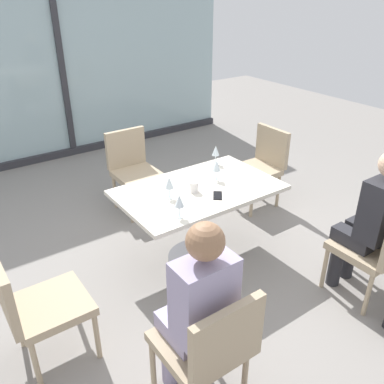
{
  "coord_description": "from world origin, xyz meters",
  "views": [
    {
      "loc": [
        -1.82,
        -2.48,
        2.28
      ],
      "look_at": [
        0.0,
        0.1,
        0.65
      ],
      "focal_mm": 37.97,
      "sensor_mm": 36.0,
      "label": 1
    }
  ],
  "objects": [
    {
      "name": "wine_glass_3",
      "position": [
        -0.4,
        -0.3,
        0.86
      ],
      "size": [
        0.07,
        0.07,
        0.18
      ],
      "color": "silver",
      "rests_on": "dining_table_main"
    },
    {
      "name": "chair_front_left",
      "position": [
        -0.82,
        -1.22,
        0.5
      ],
      "size": [
        0.46,
        0.5,
        0.87
      ],
      "color": "tan",
      "rests_on": "ground_plane"
    },
    {
      "name": "ground_plane",
      "position": [
        0.0,
        0.0,
        0.0
      ],
      "size": [
        12.0,
        12.0,
        0.0
      ],
      "primitive_type": "plane",
      "color": "gray"
    },
    {
      "name": "wine_glass_2",
      "position": [
        0.22,
        0.04,
        0.86
      ],
      "size": [
        0.07,
        0.07,
        0.18
      ],
      "color": "silver",
      "rests_on": "dining_table_main"
    },
    {
      "name": "dining_table_main",
      "position": [
        0.0,
        0.0,
        0.55
      ],
      "size": [
        1.36,
        0.84,
        0.73
      ],
      "color": "silver",
      "rests_on": "ground_plane"
    },
    {
      "name": "chair_front_right",
      "position": [
        0.82,
        -1.22,
        0.5
      ],
      "size": [
        0.46,
        0.5,
        0.87
      ],
      "color": "tan",
      "rests_on": "ground_plane"
    },
    {
      "name": "chair_side_end",
      "position": [
        -1.51,
        -0.32,
        0.5
      ],
      "size": [
        0.5,
        0.46,
        0.87
      ],
      "color": "tan",
      "rests_on": "ground_plane"
    },
    {
      "name": "person_front_right",
      "position": [
        0.82,
        -1.11,
        0.7
      ],
      "size": [
        0.34,
        0.39,
        1.26
      ],
      "color": "#28282D",
      "rests_on": "ground_plane"
    },
    {
      "name": "window_wall_backdrop",
      "position": [
        0.0,
        3.2,
        1.21
      ],
      "size": [
        5.2,
        0.1,
        2.7
      ],
      "color": "#9CB7BC",
      "rests_on": "ground_plane"
    },
    {
      "name": "wine_glass_1",
      "position": [
        0.44,
        0.33,
        0.86
      ],
      "size": [
        0.07,
        0.07,
        0.18
      ],
      "color": "silver",
      "rests_on": "dining_table_main"
    },
    {
      "name": "cell_phone_on_table",
      "position": [
        0.04,
        -0.2,
        0.73
      ],
      "size": [
        0.14,
        0.16,
        0.01
      ],
      "primitive_type": "cube",
      "rotation": [
        0.0,
        0.0,
        -0.67
      ],
      "color": "black",
      "rests_on": "dining_table_main"
    },
    {
      "name": "chair_near_window",
      "position": [
        0.0,
        1.22,
        0.5
      ],
      "size": [
        0.46,
        0.51,
        0.87
      ],
      "color": "tan",
      "rests_on": "ground_plane"
    },
    {
      "name": "coffee_cup",
      "position": [
        -0.07,
        -0.03,
        0.78
      ],
      "size": [
        0.08,
        0.08,
        0.09
      ],
      "primitive_type": "cylinder",
      "color": "white",
      "rests_on": "dining_table_main"
    },
    {
      "name": "chair_far_right",
      "position": [
        1.21,
        0.48,
        0.5
      ],
      "size": [
        0.5,
        0.46,
        0.87
      ],
      "color": "tan",
      "rests_on": "ground_plane"
    },
    {
      "name": "wine_glass_0",
      "position": [
        -0.3,
        -0.01,
        0.86
      ],
      "size": [
        0.07,
        0.07,
        0.18
      ],
      "color": "silver",
      "rests_on": "dining_table_main"
    },
    {
      "name": "person_front_left",
      "position": [
        -0.82,
        -1.11,
        0.7
      ],
      "size": [
        0.34,
        0.39,
        1.26
      ],
      "color": "#9E93B7",
      "rests_on": "ground_plane"
    }
  ]
}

